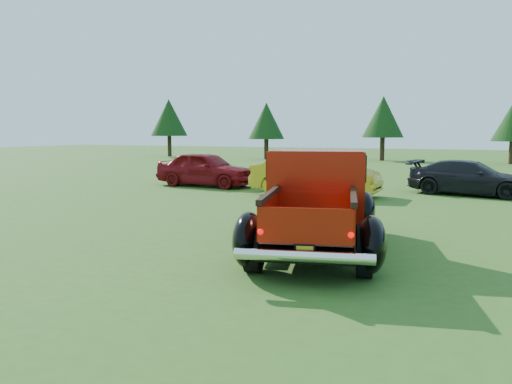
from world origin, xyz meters
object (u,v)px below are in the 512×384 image
(tree_west, at_px, (266,121))
(show_car_yellow, at_px, (315,174))
(show_car_red, at_px, (206,169))
(tree_mid_left, at_px, (383,117))
(show_car_grey, at_px, (470,178))
(tree_far_west, at_px, (169,118))
(pickup_truck, at_px, (317,201))

(tree_west, bearing_deg, show_car_yellow, -63.45)
(show_car_yellow, bearing_deg, tree_west, 27.50)
(tree_west, distance_m, show_car_red, 20.79)
(tree_mid_left, bearing_deg, show_car_grey, -72.59)
(tree_far_west, relative_size, tree_mid_left, 1.04)
(tree_west, relative_size, pickup_truck, 0.86)
(tree_far_west, xyz_separation_m, show_car_yellow, (20.50, -22.01, -2.78))
(tree_mid_left, xyz_separation_m, show_car_yellow, (1.50, -23.01, -2.64))
(pickup_truck, distance_m, show_car_red, 11.36)
(tree_far_west, relative_size, show_car_red, 1.24)
(show_car_yellow, xyz_separation_m, show_car_grey, (5.00, 2.29, -0.13))
(tree_west, distance_m, show_car_yellow, 23.61)
(tree_west, bearing_deg, tree_mid_left, 12.53)
(tree_west, bearing_deg, show_car_red, -74.55)
(tree_far_west, distance_m, show_car_red, 26.18)
(tree_west, relative_size, show_car_red, 1.10)
(show_car_red, height_order, show_car_grey, show_car_red)
(tree_mid_left, height_order, show_car_grey, tree_mid_left)
(tree_west, distance_m, show_car_grey, 24.44)
(tree_mid_left, relative_size, show_car_yellow, 1.11)
(tree_far_west, relative_size, show_car_yellow, 1.16)
(tree_far_west, height_order, show_car_grey, tree_far_west)
(tree_far_west, xyz_separation_m, pickup_truck, (22.82, -29.59, -2.63))
(show_car_red, relative_size, show_car_grey, 0.99)
(tree_west, xyz_separation_m, show_car_grey, (15.50, -18.72, -2.50))
(tree_far_west, xyz_separation_m, show_car_red, (15.50, -20.90, -2.81))
(tree_mid_left, bearing_deg, show_car_yellow, -86.27)
(show_car_yellow, relative_size, show_car_grey, 1.06)
(show_car_grey, bearing_deg, tree_mid_left, 29.33)
(tree_far_west, bearing_deg, pickup_truck, -52.37)
(tree_far_west, distance_m, tree_west, 10.06)
(tree_west, relative_size, tree_mid_left, 0.92)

